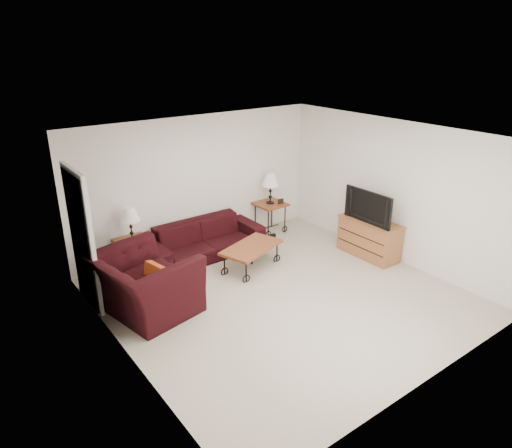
{
  "coord_description": "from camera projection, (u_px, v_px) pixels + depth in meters",
  "views": [
    {
      "loc": [
        -4.13,
        -4.86,
        3.77
      ],
      "look_at": [
        0.0,
        0.7,
        1.0
      ],
      "focal_mm": 32.78,
      "sensor_mm": 36.0,
      "label": 1
    }
  ],
  "objects": [
    {
      "name": "lamp_right",
      "position": [
        270.0,
        189.0,
        9.42
      ],
      "size": [
        0.36,
        0.36,
        0.63
      ],
      "primitive_type": null,
      "rotation": [
        0.0,
        0.0,
        0.01
      ],
      "color": "black",
      "rests_on": "side_table_right"
    },
    {
      "name": "wall_right",
      "position": [
        393.0,
        191.0,
        8.23
      ],
      "size": [
        0.02,
        5.0,
        2.5
      ],
      "primitive_type": "cube",
      "color": "white",
      "rests_on": "ground"
    },
    {
      "name": "photo_frame_right",
      "position": [
        281.0,
        201.0,
        9.49
      ],
      "size": [
        0.13,
        0.04,
        0.1
      ],
      "primitive_type": "cube",
      "rotation": [
        0.0,
        0.0,
        -0.2
      ],
      "color": "black",
      "rests_on": "side_table_right"
    },
    {
      "name": "doorway",
      "position": [
        81.0,
        241.0,
        6.79
      ],
      "size": [
        0.08,
        0.94,
        2.04
      ],
      "primitive_type": "cube",
      "color": "black",
      "rests_on": "ground"
    },
    {
      "name": "sofa",
      "position": [
        204.0,
        239.0,
        8.58
      ],
      "size": [
        2.2,
        0.86,
        0.64
      ],
      "primitive_type": "imported",
      "color": "black",
      "rests_on": "ground"
    },
    {
      "name": "ground",
      "position": [
        283.0,
        297.0,
        7.31
      ],
      "size": [
        5.0,
        5.0,
        0.0
      ],
      "primitive_type": "plane",
      "color": "beige",
      "rests_on": "ground"
    },
    {
      "name": "backpack",
      "position": [
        266.0,
        234.0,
        8.99
      ],
      "size": [
        0.45,
        0.39,
        0.49
      ],
      "primitive_type": "ellipsoid",
      "rotation": [
        0.0,
        0.0,
        0.32
      ],
      "color": "black",
      "rests_on": "ground"
    },
    {
      "name": "ceiling",
      "position": [
        286.0,
        137.0,
        6.38
      ],
      "size": [
        5.0,
        5.0,
        0.0
      ],
      "primitive_type": "plane",
      "color": "white",
      "rests_on": "wall_back"
    },
    {
      "name": "throw_pillow",
      "position": [
        155.0,
        278.0,
        6.79
      ],
      "size": [
        0.19,
        0.42,
        0.41
      ],
      "primitive_type": "cube",
      "rotation": [
        0.0,
        0.0,
        1.77
      ],
      "color": "#BF4718",
      "rests_on": "armchair"
    },
    {
      "name": "side_table_left",
      "position": [
        134.0,
        256.0,
        8.01
      ],
      "size": [
        0.55,
        0.55,
        0.58
      ],
      "primitive_type": "cube",
      "rotation": [
        0.0,
        0.0,
        0.02
      ],
      "color": "#964426",
      "rests_on": "ground"
    },
    {
      "name": "wall_back",
      "position": [
        199.0,
        183.0,
        8.71
      ],
      "size": [
        5.0,
        0.02,
        2.5
      ],
      "primitive_type": "cube",
      "color": "white",
      "rests_on": "ground"
    },
    {
      "name": "wall_left",
      "position": [
        120.0,
        269.0,
        5.46
      ],
      "size": [
        0.02,
        5.0,
        2.5
      ],
      "primitive_type": "cube",
      "color": "white",
      "rests_on": "ground"
    },
    {
      "name": "wall_front",
      "position": [
        435.0,
        291.0,
        4.98
      ],
      "size": [
        5.0,
        0.02,
        2.5
      ],
      "primitive_type": "cube",
      "color": "white",
      "rests_on": "ground"
    },
    {
      "name": "coffee_table",
      "position": [
        251.0,
        257.0,
        8.15
      ],
      "size": [
        1.25,
        0.92,
        0.42
      ],
      "primitive_type": "cube",
      "rotation": [
        0.0,
        0.0,
        0.32
      ],
      "color": "#964426",
      "rests_on": "ground"
    },
    {
      "name": "side_table_right",
      "position": [
        270.0,
        217.0,
        9.65
      ],
      "size": [
        0.58,
        0.58,
        0.63
      ],
      "primitive_type": "cube",
      "rotation": [
        0.0,
        0.0,
        0.01
      ],
      "color": "#964426",
      "rests_on": "ground"
    },
    {
      "name": "lamp_left",
      "position": [
        131.0,
        224.0,
        7.8
      ],
      "size": [
        0.34,
        0.34,
        0.58
      ],
      "primitive_type": null,
      "rotation": [
        0.0,
        0.0,
        0.02
      ],
      "color": "black",
      "rests_on": "side_table_left"
    },
    {
      "name": "armchair",
      "position": [
        144.0,
        284.0,
        6.77
      ],
      "size": [
        1.47,
        1.61,
        0.91
      ],
      "primitive_type": "imported",
      "rotation": [
        0.0,
        0.0,
        1.77
      ],
      "color": "black",
      "rests_on": "ground"
    },
    {
      "name": "photo_frame_left",
      "position": [
        127.0,
        242.0,
        7.69
      ],
      "size": [
        0.12,
        0.04,
        0.1
      ],
      "primitive_type": "cube",
      "rotation": [
        0.0,
        0.0,
        0.2
      ],
      "color": "black",
      "rests_on": "side_table_left"
    },
    {
      "name": "television",
      "position": [
        372.0,
        206.0,
        8.33
      ],
      "size": [
        0.13,
        1.02,
        0.59
      ],
      "primitive_type": "imported",
      "rotation": [
        0.0,
        0.0,
        -1.57
      ],
      "color": "black",
      "rests_on": "tv_stand"
    },
    {
      "name": "tv_stand",
      "position": [
        369.0,
        238.0,
        8.58
      ],
      "size": [
        0.47,
        1.14,
        0.68
      ],
      "primitive_type": "cube",
      "color": "#A1643C",
      "rests_on": "ground"
    }
  ]
}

